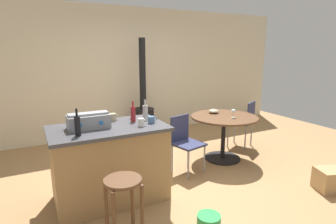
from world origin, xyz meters
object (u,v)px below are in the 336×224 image
object	(u,v)px
dining_table	(224,126)
bottle_2	(145,112)
bottle_0	(133,114)
cardboard_box	(331,180)
toolbox	(88,121)
bottle_1	(133,112)
kitchen_island	(110,163)
bottle_3	(77,125)
serving_bowl	(214,111)
folding_chair_near	(244,120)
wood_stove	(143,115)
cup_0	(141,122)
cup_2	(113,117)
wine_glass	(234,111)
wooden_stool	(123,195)
cup_1	(151,120)
folding_chair_far	(185,140)

from	to	relation	value
dining_table	bottle_2	xyz separation A→B (m)	(-1.52, -0.29, 0.45)
bottle_0	cardboard_box	distance (m)	2.72
toolbox	bottle_1	xyz separation A→B (m)	(0.62, 0.23, -0.01)
cardboard_box	bottle_1	bearing A→B (deg)	147.92
bottle_0	dining_table	bearing A→B (deg)	10.08
cardboard_box	bottle_2	bearing A→B (deg)	149.81
bottle_0	kitchen_island	bearing A→B (deg)	-165.68
dining_table	bottle_2	size ratio (longest dim) A/B	4.17
kitchen_island	bottle_3	world-z (taller)	bottle_3
serving_bowl	cardboard_box	bearing A→B (deg)	-71.33
bottle_2	folding_chair_near	bearing A→B (deg)	14.83
folding_chair_near	toolbox	world-z (taller)	toolbox
wood_stove	cardboard_box	size ratio (longest dim) A/B	5.60
cup_0	cup_2	world-z (taller)	cup_0
dining_table	cardboard_box	distance (m)	1.68
bottle_3	cup_2	bearing A→B (deg)	42.04
dining_table	wine_glass	bearing A→B (deg)	-70.57
bottle_0	cup_0	size ratio (longest dim) A/B	2.42
bottle_2	cardboard_box	size ratio (longest dim) A/B	0.71
toolbox	bottle_2	bearing A→B (deg)	5.31
wine_glass	toolbox	bearing A→B (deg)	-175.04
wooden_stool	serving_bowl	distance (m)	2.59
bottle_0	cup_0	xyz separation A→B (m)	(0.01, -0.26, -0.05)
bottle_2	cup_1	size ratio (longest dim) A/B	2.19
cup_0	cup_1	world-z (taller)	cup_0
folding_chair_near	cup_0	world-z (taller)	cup_0
dining_table	wooden_stool	bearing A→B (deg)	-150.49
wood_stove	cup_0	distance (m)	2.49
wood_stove	serving_bowl	size ratio (longest dim) A/B	11.39
cup_0	wine_glass	size ratio (longest dim) A/B	0.75
folding_chair_far	wine_glass	xyz separation A→B (m)	(0.88, -0.03, 0.35)
bottle_3	serving_bowl	distance (m)	2.56
dining_table	toolbox	bearing A→B (deg)	-170.98
cardboard_box	serving_bowl	bearing A→B (deg)	108.67
kitchen_island	folding_chair_near	distance (m)	2.85
dining_table	bottle_1	bearing A→B (deg)	-175.56
kitchen_island	bottle_2	size ratio (longest dim) A/B	5.17
bottle_0	cup_1	bearing A→B (deg)	-44.97
wood_stove	toolbox	distance (m)	2.60
cup_2	kitchen_island	bearing A→B (deg)	-118.56
toolbox	wood_stove	bearing A→B (deg)	53.80
bottle_1	cup_1	distance (m)	0.37
wood_stove	cup_1	xyz separation A→B (m)	(-0.77, -2.17, 0.47)
bottle_1	wooden_stool	bearing A→B (deg)	-115.08
wood_stove	kitchen_island	bearing A→B (deg)	-121.74
bottle_3	cardboard_box	world-z (taller)	bottle_3
toolbox	cup_2	bearing A→B (deg)	31.52
kitchen_island	bottle_2	bearing A→B (deg)	10.90
kitchen_island	serving_bowl	bearing A→B (deg)	17.93
cup_0	cup_1	bearing A→B (deg)	26.19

